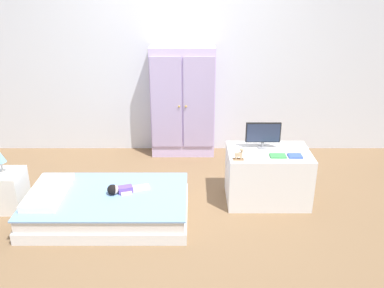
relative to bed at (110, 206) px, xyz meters
The scene contains 13 objects.
ground_plane 0.61m from the bed, ahead, with size 10.00×10.00×0.02m, color brown.
back_wall 2.15m from the bed, 70.38° to the left, with size 6.40×0.05×2.70m, color silver.
bed is the anchor object (origin of this frame).
pillow 0.56m from the bed, behind, with size 0.31×0.65×0.06m, color white.
doll 0.20m from the bed, 14.54° to the left, with size 0.38×0.19×0.10m.
nightstand 1.01m from the bed, behind, with size 0.33×0.33×0.38m, color white.
table_lamp 1.09m from the bed, behind, with size 0.10×0.10×0.23m.
wardrobe 1.70m from the bed, 65.55° to the left, with size 0.76×0.31×1.33m.
tv_stand 1.56m from the bed, 11.94° to the left, with size 0.79×0.54×0.52m, color white.
tv_monitor 1.62m from the bed, 15.73° to the left, with size 0.34×0.10×0.26m.
rocking_horse_toy 1.30m from the bed, ahead, with size 0.10×0.04×0.12m.
book_green 1.65m from the bed, ahead, with size 0.15×0.10×0.02m, color #429E51.
book_blue 1.80m from the bed, ahead, with size 0.13×0.10×0.02m, color blue.
Camera 1 is at (0.19, -3.41, 2.12)m, focal length 38.86 mm.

